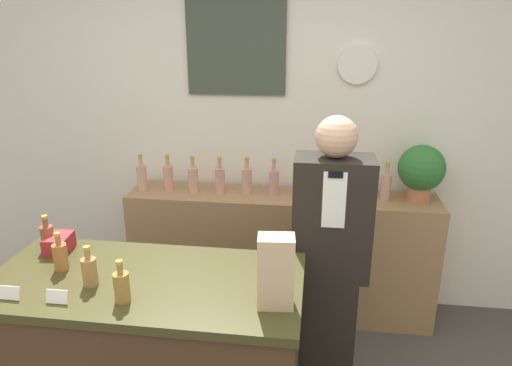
{
  "coord_description": "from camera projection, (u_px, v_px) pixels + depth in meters",
  "views": [
    {
      "loc": [
        0.42,
        -1.21,
        2.0
      ],
      "look_at": [
        0.1,
        1.11,
        1.21
      ],
      "focal_mm": 32.0,
      "sensor_mm": 36.0,
      "label": 1
    }
  ],
  "objects": [
    {
      "name": "potted_plant",
      "position": [
        421.0,
        170.0,
        2.99
      ],
      "size": [
        0.3,
        0.3,
        0.38
      ],
      "color": "#B27047",
      "rests_on": "back_shelf"
    },
    {
      "name": "price_card_left",
      "position": [
        9.0,
        293.0,
        1.85
      ],
      "size": [
        0.09,
        0.02,
        0.06
      ],
      "color": "white",
      "rests_on": "display_counter"
    },
    {
      "name": "shelf_bottle_6",
      "position": [
        301.0,
        183.0,
        3.11
      ],
      "size": [
        0.07,
        0.07,
        0.26
      ],
      "color": "tan",
      "rests_on": "back_shelf"
    },
    {
      "name": "shelf_bottle_4",
      "position": [
        247.0,
        180.0,
        3.17
      ],
      "size": [
        0.07,
        0.07,
        0.26
      ],
      "color": "tan",
      "rests_on": "back_shelf"
    },
    {
      "name": "counter_bottle_3",
      "position": [
        122.0,
        286.0,
        1.82
      ],
      "size": [
        0.06,
        0.06,
        0.18
      ],
      "color": "olive",
      "rests_on": "display_counter"
    },
    {
      "name": "shelf_bottle_3",
      "position": [
        220.0,
        180.0,
        3.18
      ],
      "size": [
        0.07,
        0.07,
        0.26
      ],
      "color": "tan",
      "rests_on": "back_shelf"
    },
    {
      "name": "shelf_bottle_0",
      "position": [
        142.0,
        177.0,
        3.24
      ],
      "size": [
        0.07,
        0.07,
        0.26
      ],
      "color": "tan",
      "rests_on": "back_shelf"
    },
    {
      "name": "counter_bottle_2",
      "position": [
        89.0,
        271.0,
        1.94
      ],
      "size": [
        0.06,
        0.06,
        0.18
      ],
      "color": "olive",
      "rests_on": "display_counter"
    },
    {
      "name": "counter_bottle_1",
      "position": [
        60.0,
        256.0,
        2.07
      ],
      "size": [
        0.06,
        0.06,
        0.18
      ],
      "color": "#A26031",
      "rests_on": "display_counter"
    },
    {
      "name": "shelf_bottle_9",
      "position": [
        386.0,
        186.0,
        3.05
      ],
      "size": [
        0.07,
        0.07,
        0.26
      ],
      "color": "tan",
      "rests_on": "back_shelf"
    },
    {
      "name": "shopkeeper",
      "position": [
        329.0,
        264.0,
        2.46
      ],
      "size": [
        0.41,
        0.26,
        1.61
      ],
      "color": "black",
      "rests_on": "ground_plane"
    },
    {
      "name": "price_card_right",
      "position": [
        57.0,
        297.0,
        1.82
      ],
      "size": [
        0.09,
        0.02,
        0.06
      ],
      "color": "white",
      "rests_on": "display_counter"
    },
    {
      "name": "back_wall",
      "position": [
        259.0,
        124.0,
        3.28
      ],
      "size": [
        5.2,
        0.09,
        2.7
      ],
      "color": "silver",
      "rests_on": "ground_plane"
    },
    {
      "name": "counter_bottle_0",
      "position": [
        48.0,
        237.0,
        2.25
      ],
      "size": [
        0.06,
        0.06,
        0.18
      ],
      "color": "brown",
      "rests_on": "display_counter"
    },
    {
      "name": "shelf_bottle_7",
      "position": [
        329.0,
        184.0,
        3.08
      ],
      "size": [
        0.07,
        0.07,
        0.26
      ],
      "color": "tan",
      "rests_on": "back_shelf"
    },
    {
      "name": "shelf_bottle_8",
      "position": [
        357.0,
        186.0,
        3.05
      ],
      "size": [
        0.07,
        0.07,
        0.26
      ],
      "color": "tan",
      "rests_on": "back_shelf"
    },
    {
      "name": "back_shelf",
      "position": [
        280.0,
        254.0,
        3.3
      ],
      "size": [
        2.15,
        0.39,
        0.91
      ],
      "color": "#9E754C",
      "rests_on": "ground_plane"
    },
    {
      "name": "shelf_bottle_1",
      "position": [
        168.0,
        177.0,
        3.23
      ],
      "size": [
        0.07,
        0.07,
        0.26
      ],
      "color": "tan",
      "rests_on": "back_shelf"
    },
    {
      "name": "shelf_bottle_2",
      "position": [
        193.0,
        179.0,
        3.19
      ],
      "size": [
        0.07,
        0.07,
        0.26
      ],
      "color": "tan",
      "rests_on": "back_shelf"
    },
    {
      "name": "paper_bag",
      "position": [
        276.0,
        272.0,
        1.77
      ],
      "size": [
        0.15,
        0.11,
        0.3
      ],
      "color": "tan",
      "rests_on": "display_counter"
    },
    {
      "name": "shelf_bottle_5",
      "position": [
        274.0,
        181.0,
        3.14
      ],
      "size": [
        0.07,
        0.07,
        0.26
      ],
      "color": "tan",
      "rests_on": "back_shelf"
    },
    {
      "name": "gift_box",
      "position": [
        59.0,
        243.0,
        2.25
      ],
      "size": [
        0.13,
        0.16,
        0.08
      ],
      "color": "maroon",
      "rests_on": "display_counter"
    }
  ]
}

